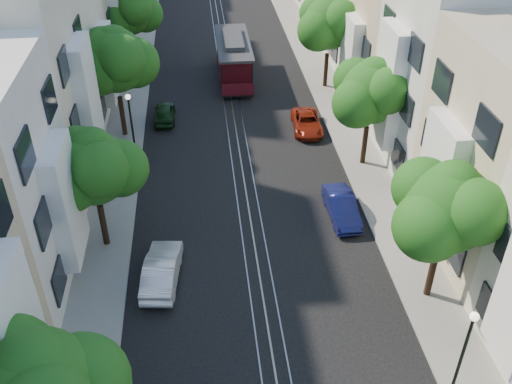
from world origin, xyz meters
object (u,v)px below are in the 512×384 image
object	(u,v)px
lamp_east	(466,343)
parked_car_e_far	(307,122)
cable_car	(234,57)
tree_w_c	(115,62)
parked_car_e_mid	(342,207)
parked_car_w_mid	(162,269)
lamp_west	(131,117)
tree_e_c	(372,94)
tree_e_b	(448,210)
parked_car_w_far	(164,112)
tree_w_b	(94,170)
tree_e_d	(330,24)
tree_w_d	(130,12)

from	to	relation	value
lamp_east	parked_car_e_far	world-z (taller)	lamp_east
lamp_east	cable_car	bearing A→B (deg)	101.21
tree_w_c	lamp_east	xyz separation A→B (m)	(13.44, -20.98, -2.22)
parked_car_e_far	parked_car_e_mid	bearing A→B (deg)	-86.44
cable_car	parked_car_w_mid	xyz separation A→B (m)	(-4.90, -22.08, -1.13)
lamp_east	lamp_west	size ratio (longest dim) A/B	1.00
tree_e_c	tree_w_c	bearing A→B (deg)	160.85
cable_car	parked_car_e_mid	xyz separation A→B (m)	(4.24, -18.25, -1.18)
tree_e_b	parked_car_w_far	xyz separation A→B (m)	(-11.94, 17.92, -4.16)
tree_e_c	tree_w_b	distance (m)	15.60
tree_e_b	tree_w_b	distance (m)	15.25
tree_e_c	parked_car_e_far	size ratio (longest dim) A/B	1.67
parked_car_w_far	parked_car_w_mid	bearing A→B (deg)	91.53
tree_e_b	tree_w_b	xyz separation A→B (m)	(-14.40, 5.00, -0.34)
tree_e_d	tree_w_b	size ratio (longest dim) A/B	1.09
cable_car	parked_car_e_far	size ratio (longest dim) A/B	2.04
parked_car_e_far	parked_car_w_far	world-z (taller)	parked_car_w_far
parked_car_w_far	tree_w_b	bearing A→B (deg)	79.73
tree_w_d	lamp_east	world-z (taller)	tree_w_d
lamp_east	parked_car_w_mid	world-z (taller)	lamp_east
parked_car_w_mid	cable_car	bearing A→B (deg)	-95.96
cable_car	parked_car_e_mid	size ratio (longest dim) A/B	2.11
tree_e_d	tree_w_c	bearing A→B (deg)	-157.38
tree_e_d	tree_e_c	bearing A→B (deg)	-90.00
tree_w_c	cable_car	world-z (taller)	tree_w_c
parked_car_w_far	tree_e_c	bearing A→B (deg)	150.41
tree_e_b	tree_e_d	world-z (taller)	tree_e_d
tree_w_d	parked_car_e_far	size ratio (longest dim) A/B	1.67
lamp_west	parked_car_w_far	size ratio (longest dim) A/B	1.23
tree_w_c	parked_car_w_mid	bearing A→B (deg)	-78.76
tree_w_d	tree_w_c	bearing A→B (deg)	-90.00
tree_w_d	lamp_west	size ratio (longest dim) A/B	1.57
tree_e_b	parked_car_w_far	size ratio (longest dim) A/B	1.97
parked_car_e_mid	parked_car_e_far	world-z (taller)	parked_car_e_mid
tree_e_c	cable_car	xyz separation A→B (m)	(-6.76, 13.29, -2.80)
lamp_east	parked_car_w_mid	xyz separation A→B (m)	(-10.70, 7.19, -2.18)
tree_w_d	parked_car_e_mid	xyz separation A→B (m)	(11.88, -20.96, -3.98)
tree_w_b	parked_car_e_mid	world-z (taller)	tree_w_b
tree_e_c	cable_car	size ratio (longest dim) A/B	0.82
tree_w_c	tree_w_d	bearing A→B (deg)	90.00
tree_e_c	tree_w_b	world-z (taller)	tree_e_c
cable_car	parked_car_w_mid	distance (m)	22.64
tree_w_b	tree_w_c	bearing A→B (deg)	90.00
lamp_east	cable_car	size ratio (longest dim) A/B	0.52
tree_w_b	lamp_east	distance (m)	16.81
tree_w_c	parked_car_e_far	bearing A→B (deg)	-2.18
tree_e_c	tree_w_c	distance (m)	15.25
parked_car_w_mid	lamp_east	bearing A→B (deg)	152.65
tree_w_b	parked_car_w_mid	bearing A→B (deg)	-45.49
tree_w_b	tree_w_d	size ratio (longest dim) A/B	0.96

